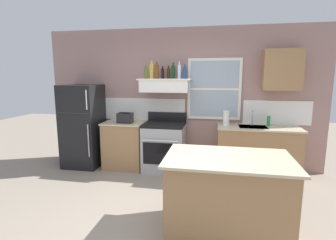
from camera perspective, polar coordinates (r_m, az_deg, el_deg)
ground_plane at (r=3.40m, az=-3.22°, el=-22.20°), size 16.00×16.00×0.00m
back_wall at (r=5.09m, az=3.08°, el=4.72°), size 5.40×0.11×2.70m
refrigerator at (r=5.41m, az=-18.26°, el=-1.23°), size 0.70×0.72×1.63m
counter_left_of_stove at (r=5.20m, az=-9.46°, el=-5.35°), size 0.79×0.63×0.91m
toaster at (r=4.99m, az=-9.46°, el=0.52°), size 0.30×0.20×0.19m
stove_range at (r=4.94m, az=-0.84°, el=-5.90°), size 0.76×0.69×1.09m
range_hood_shelf at (r=4.86m, az=-0.64°, el=7.69°), size 0.96×0.52×0.24m
bottle_olive_oil_square at (r=4.88m, az=-4.90°, el=10.32°), size 0.06×0.06×0.25m
bottle_champagne_gold_foil at (r=4.89m, az=-3.67°, el=10.73°), size 0.08×0.08×0.33m
bottle_amber_wine at (r=4.89m, az=-2.49°, el=10.66°), size 0.07×0.07×0.31m
bottle_balsamic_dark at (r=4.88m, az=-1.18°, el=10.27°), size 0.06×0.06×0.23m
bottle_brown_stout at (r=4.90m, az=0.13°, el=10.29°), size 0.06×0.06×0.24m
bottle_dark_green_wine at (r=4.87m, az=1.16°, el=10.57°), size 0.07×0.07×0.29m
bottle_clear_tall at (r=4.84m, az=2.50°, el=10.67°), size 0.06×0.06×0.31m
bottle_blue_liqueur at (r=4.85m, az=3.69°, el=10.39°), size 0.07×0.07×0.26m
counter_right_with_sink at (r=4.94m, az=19.08°, el=-6.56°), size 1.43×0.63×0.91m
sink_faucet at (r=4.89m, az=18.18°, el=0.86°), size 0.03×0.17×0.28m
paper_towel_roll at (r=4.76m, az=12.73°, el=0.40°), size 0.11×0.11×0.27m
dish_soap_bottle at (r=4.95m, az=21.34°, el=-0.21°), size 0.06×0.06×0.18m
kitchen_island at (r=3.13m, az=12.90°, el=-15.91°), size 1.40×0.90×0.91m
upper_cabinet_right at (r=4.96m, az=23.87°, el=10.10°), size 0.64×0.32×0.70m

